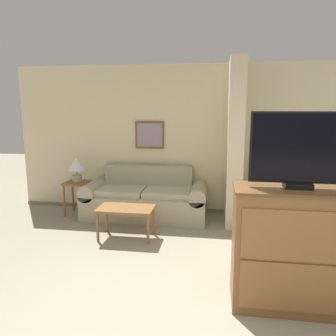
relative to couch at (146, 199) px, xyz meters
name	(u,v)px	position (x,y,z in m)	size (l,w,h in m)	color
wall_back	(195,140)	(0.81, 0.48, 0.98)	(6.51, 0.16, 2.60)	beige
wall_partition_pillar	(235,143)	(1.47, 0.00, 0.98)	(0.24, 0.86, 2.60)	beige
couch	(146,199)	(0.00, 0.00, 0.00)	(2.09, 0.84, 0.86)	tan
coffee_table	(126,211)	(-0.08, -0.95, 0.08)	(0.80, 0.47, 0.45)	brown
side_table	(77,188)	(-1.21, -0.03, 0.16)	(0.41, 0.41, 0.59)	brown
table_lamp	(76,166)	(-1.21, -0.03, 0.55)	(0.31, 0.31, 0.43)	tan
tv_dresser	(293,248)	(1.91, -2.32, 0.26)	(1.12, 0.51, 1.15)	brown
tv	(300,150)	(1.91, -2.32, 1.17)	(0.87, 0.16, 0.68)	black
bed	(309,220)	(2.51, -0.63, -0.03)	(1.79, 2.04, 0.57)	brown
backpack	(311,185)	(2.54, -0.49, 0.45)	(0.27, 0.21, 0.38)	#232D4C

